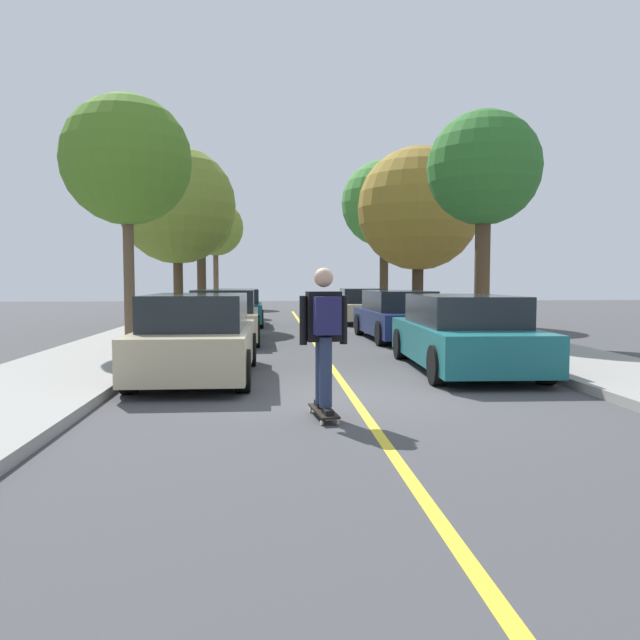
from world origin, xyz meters
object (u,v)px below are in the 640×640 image
at_px(street_tree_right_near, 418,209).
at_px(skateboarder, 324,330).
at_px(street_tree_left_near, 177,206).
at_px(street_tree_left_farthest, 215,228).
at_px(street_tree_left_nearest, 127,161).
at_px(parked_car_left_far, 237,307).
at_px(street_tree_right_far, 384,204).
at_px(street_tree_left_far, 201,226).
at_px(parked_car_right_far, 362,306).
at_px(parked_car_left_nearest, 198,338).
at_px(parked_car_right_nearest, 463,334).
at_px(parked_car_left_near, 225,317).
at_px(fire_hydrant, 499,333).
at_px(parked_car_right_near, 398,316).
at_px(skateboard, 324,411).
at_px(street_tree_right_nearest, 484,170).

relative_size(street_tree_right_near, skateboarder, 3.80).
relative_size(street_tree_left_near, street_tree_left_farthest, 0.98).
distance_m(street_tree_left_nearest, street_tree_left_farthest, 22.30).
bearing_deg(parked_car_left_far, street_tree_right_far, 46.78).
bearing_deg(street_tree_left_far, parked_car_right_far, -39.44).
relative_size(parked_car_left_nearest, parked_car_right_nearest, 0.89).
height_order(parked_car_left_near, street_tree_left_nearest, street_tree_left_nearest).
relative_size(fire_hydrant, skateboarder, 0.41).
xyz_separation_m(street_tree_left_nearest, street_tree_right_far, (8.75, 15.25, 1.00)).
height_order(parked_car_right_near, street_tree_right_near, street_tree_right_near).
distance_m(parked_car_left_near, street_tree_left_near, 6.66).
bearing_deg(parked_car_left_near, fire_hydrant, -28.07).
height_order(street_tree_left_far, skateboard, street_tree_left_far).
height_order(street_tree_left_far, fire_hydrant, street_tree_left_far).
bearing_deg(street_tree_right_far, parked_car_right_nearest, -96.12).
xyz_separation_m(parked_car_left_far, street_tree_right_nearest, (6.75, -6.71, 3.83)).
height_order(parked_car_left_nearest, street_tree_left_nearest, street_tree_left_nearest).
bearing_deg(street_tree_left_farthest, street_tree_right_far, -38.84).
distance_m(parked_car_right_near, skateboarder, 9.98).
bearing_deg(parked_car_right_nearest, street_tree_left_far, 110.53).
bearing_deg(parked_car_left_nearest, parked_car_left_far, 90.00).
distance_m(parked_car_right_near, street_tree_left_nearest, 8.07).
distance_m(parked_car_left_nearest, street_tree_right_near, 14.44).
bearing_deg(skateboarder, parked_car_right_near, 73.08).
xyz_separation_m(parked_car_right_near, street_tree_left_far, (-6.75, 12.27, 3.53)).
bearing_deg(street_tree_right_nearest, parked_car_right_nearest, -113.11).
xyz_separation_m(parked_car_left_near, street_tree_right_nearest, (6.75, -0.82, 3.81)).
bearing_deg(parked_car_right_near, street_tree_right_far, 81.16).
relative_size(street_tree_left_nearest, street_tree_left_near, 0.93).
bearing_deg(street_tree_right_near, parked_car_right_nearest, -99.68).
height_order(parked_car_right_nearest, street_tree_left_far, street_tree_left_far).
bearing_deg(parked_car_right_near, street_tree_left_farthest, 108.80).
distance_m(parked_car_right_near, skateboard, 9.96).
bearing_deg(street_tree_right_far, street_tree_right_near, -90.00).
distance_m(parked_car_left_nearest, skateboarder, 3.73).
bearing_deg(street_tree_left_nearest, street_tree_left_farthest, 90.00).
bearing_deg(parked_car_left_far, street_tree_right_nearest, -44.83).
bearing_deg(parked_car_left_nearest, street_tree_right_far, 70.56).
relative_size(parked_car_left_near, street_tree_left_farthest, 0.69).
relative_size(parked_car_left_nearest, street_tree_left_near, 0.68).
height_order(parked_car_left_nearest, street_tree_right_near, street_tree_right_near).
distance_m(parked_car_left_near, fire_hydrant, 7.10).
bearing_deg(street_tree_left_farthest, fire_hydrant, -70.62).
height_order(parked_car_left_nearest, skateboarder, skateboarder).
relative_size(street_tree_left_far, skateboarder, 3.26).
height_order(street_tree_left_near, skateboard, street_tree_left_near).
xyz_separation_m(street_tree_left_farthest, street_tree_right_far, (8.75, -7.04, 0.63)).
relative_size(street_tree_left_far, skateboard, 6.44).
relative_size(parked_car_left_far, street_tree_left_farthest, 0.66).
xyz_separation_m(parked_car_left_near, fire_hydrant, (6.26, -3.34, -0.20)).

